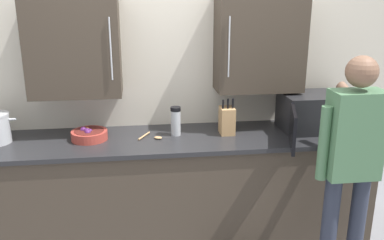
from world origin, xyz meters
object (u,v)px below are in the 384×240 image
knife_block (227,120)px  fruit_bowl (89,134)px  person_figure (351,156)px  microwave_oven (314,112)px  wooden_spoon (152,137)px  thermos_flask (176,121)px

knife_block → fruit_bowl: bearing=-179.7°
person_figure → microwave_oven: bearing=86.6°
microwave_oven → fruit_bowl: microwave_oven is taller
knife_block → wooden_spoon: size_ratio=1.51×
knife_block → wooden_spoon: bearing=-176.8°
fruit_bowl → microwave_oven: bearing=0.2°
thermos_flask → knife_block: bearing=-2.0°
fruit_bowl → person_figure: 1.90m
microwave_oven → knife_block: 0.72m
microwave_oven → thermos_flask: bearing=179.3°
knife_block → fruit_bowl: knife_block is taller
thermos_flask → person_figure: size_ratio=0.14×
microwave_oven → wooden_spoon: bearing=-178.5°
microwave_oven → person_figure: person_figure is taller
fruit_bowl → wooden_spoon: fruit_bowl is taller
thermos_flask → person_figure: bearing=-34.5°
fruit_bowl → thermos_flask: 0.67m
knife_block → person_figure: size_ratio=0.18×
knife_block → person_figure: bearing=-47.2°
microwave_oven → knife_block: size_ratio=2.66×
knife_block → thermos_flask: (-0.41, 0.01, 0.01)m
microwave_oven → knife_block: (-0.72, -0.00, -0.04)m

